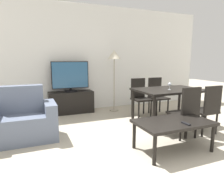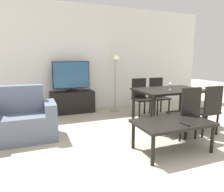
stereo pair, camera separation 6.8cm
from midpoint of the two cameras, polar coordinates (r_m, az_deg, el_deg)
ground_plane at (r=2.56m, az=17.00°, el=-21.21°), size 18.00×18.00×0.00m
wall_back at (r=5.38m, az=-6.93°, el=10.60°), size 6.81×0.06×2.70m
armchair at (r=3.63m, az=-24.47°, el=-6.57°), size 1.04×0.63×0.89m
tv_stand at (r=5.10m, az=-11.93°, el=-1.75°), size 1.08×0.40×0.54m
tv at (r=5.00m, az=-12.20°, el=5.42°), size 0.90×0.31×0.74m
coffee_table at (r=3.04m, az=16.52°, el=-7.72°), size 1.10×0.64×0.45m
dining_table at (r=4.25m, az=15.55°, el=0.86°), size 1.36×0.90×0.73m
dining_chair_near at (r=3.56m, az=19.87°, el=-3.88°), size 0.40×0.40×0.88m
dining_chair_far at (r=5.02m, az=12.31°, el=0.51°), size 0.40×0.40×0.88m
dining_chair_near_right at (r=3.89m, az=25.11°, el=-3.07°), size 0.40×0.40×0.88m
dining_chair_far_left at (r=4.77m, az=7.58°, el=0.15°), size 0.40×0.40×0.88m
floor_lamp at (r=5.10m, az=0.22°, el=10.69°), size 0.33×0.33×1.56m
remote_primary at (r=2.93m, az=19.73°, el=-7.42°), size 0.04×0.15×0.02m
wine_glass_left at (r=4.11m, az=15.69°, el=3.14°), size 0.07×0.07×0.15m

